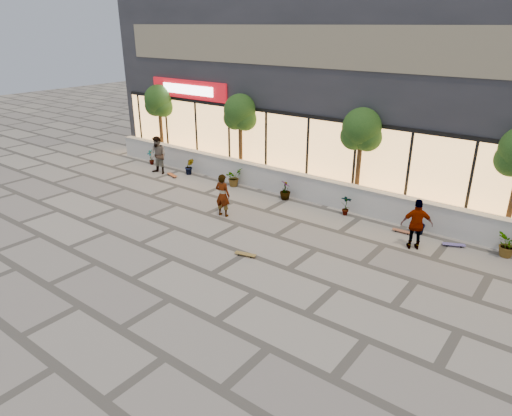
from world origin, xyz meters
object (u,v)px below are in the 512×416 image
Objects in this scene: tree_midwest at (240,114)px; skater_center at (223,195)px; tree_west at (159,103)px; skater_left at (158,155)px; skater_right_near at (417,224)px; skateboard_left at (172,175)px; tree_mideast at (361,132)px; skateboard_right_near at (402,231)px; skateboard_right_far at (454,245)px; skateboard_center at (245,254)px.

skater_center is at bearing -58.99° from tree_midwest.
tree_west is 3.54m from skater_left.
skater_right_near is (14.77, -2.43, -2.13)m from tree_west.
skateboard_left is at bearing -142.83° from tree_midwest.
skater_left is at bearing -45.53° from tree_west.
skateboard_right_near is (2.53, -1.50, -2.92)m from tree_mideast.
skater_left is (-3.48, -2.06, -2.07)m from tree_midwest.
skateboard_left is at bearing -35.03° from tree_west.
tree_mideast reaches higher than skateboard_right_far.
skateboard_left is (-2.64, -2.00, -2.91)m from tree_midwest.
skateboard_center is 0.92× the size of skateboard_left.
skateboard_right_near is at bearing 154.40° from skateboard_right_far.
skateboard_center is (-4.05, -3.77, -0.78)m from skater_right_near.
skateboard_right_far is (12.93, 0.50, -0.00)m from skateboard_left.
skater_left reaches higher than skateboard_center.
tree_midwest reaches higher than skateboard_right_far.
tree_west is 5.63× the size of skateboard_right_near.
skateboard_right_far is (10.29, -1.50, -2.91)m from tree_midwest.
skateboard_right_far is (1.75, 0.00, 0.00)m from skateboard_right_near.
tree_mideast is 4.98× the size of skateboard_left.
skateboard_right_far is (5.06, 4.70, 0.00)m from skateboard_center.
tree_west is at bearing 135.19° from skateboard_center.
skater_right_near is (12.75, -0.38, -0.06)m from skater_left.
tree_mideast is at bearing 7.70° from skater_left.
skater_center is 5.61m from skateboard_left.
skater_left reaches higher than skateboard_right_near.
skater_right_near reaches higher than skateboard_center.
skater_left is at bearing -167.77° from tree_mideast.
tree_midwest and tree_mideast have the same top height.
tree_mideast is at bearing -65.29° from skater_right_near.
tree_mideast is at bearing 68.10° from skateboard_center.
skater_left is at bearing 156.71° from skateboard_right_far.
skateboard_right_near is at bearing -9.97° from tree_midwest.
tree_midwest is 5.63× the size of skateboard_right_near.
skateboard_center is at bearing -12.42° from skateboard_left.
tree_midwest reaches higher than skateboard_center.
skateboard_right_near is (12.02, 0.56, -0.85)m from skater_left.
skateboard_center is 5.75m from skateboard_right_near.
tree_west is at bearing 180.00° from tree_midwest.
skater_right_near reaches higher than skateboard_left.
skateboard_center is (10.72, -6.20, -2.92)m from tree_west.
tree_west is at bearing 129.95° from skater_left.
tree_mideast reaches higher than skater_right_near.
skateboard_center reaches higher than skateboard_right_near.
skateboard_left is 11.19m from skateboard_right_near.
skateboard_center is at bearing 134.61° from skater_center.
tree_midwest is 5.40× the size of skateboard_right_far.
skateboard_right_near is 0.96× the size of skateboard_right_far.
skater_left is at bearing -149.45° from tree_midwest.
tree_midwest is 10.79m from skateboard_right_far.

